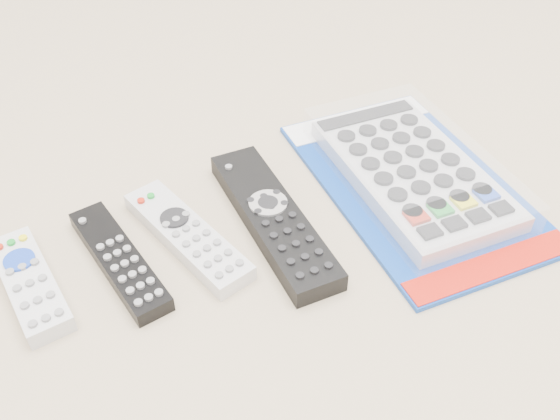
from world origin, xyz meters
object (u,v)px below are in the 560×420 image
jumbo_remote_packaged (413,171)px  remote_small_grey (30,283)px  remote_slim_black (119,260)px  remote_large_black (273,218)px  remote_silver_dvd (187,235)px

jumbo_remote_packaged → remote_small_grey: bearing=179.2°
remote_small_grey → remote_slim_black: size_ratio=0.84×
remote_slim_black → jumbo_remote_packaged: 0.37m
remote_small_grey → remote_large_black: remote_large_black is taller
remote_large_black → jumbo_remote_packaged: 0.19m
remote_silver_dvd → jumbo_remote_packaged: jumbo_remote_packaged is taller
remote_slim_black → remote_large_black: size_ratio=0.73×
remote_small_grey → remote_slim_black: remote_small_grey is taller
jumbo_remote_packaged → remote_large_black: bearing=-178.8°
remote_small_grey → remote_slim_black: (0.09, -0.02, -0.00)m
remote_silver_dvd → jumbo_remote_packaged: bearing=-19.4°
remote_small_grey → remote_large_black: bearing=-11.8°
remote_small_grey → remote_slim_black: 0.09m
remote_slim_black → jumbo_remote_packaged: size_ratio=0.49×
remote_small_grey → remote_silver_dvd: bearing=-8.2°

